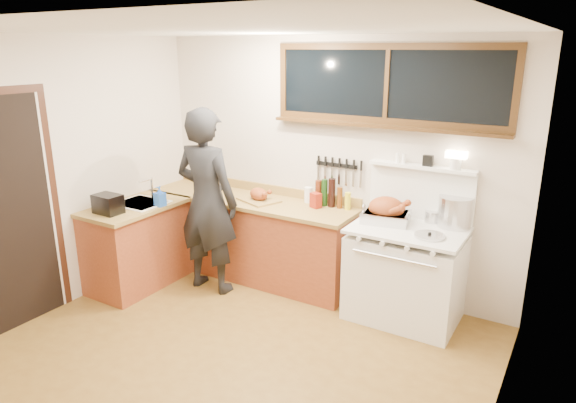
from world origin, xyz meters
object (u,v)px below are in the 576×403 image
Objects in this scene: vintage_stove at (406,271)px; roast_turkey at (387,212)px; man at (207,202)px; cutting_board at (259,196)px.

roast_turkey is (-0.24, 0.05, 0.53)m from vintage_stove.
man is at bearing -166.83° from vintage_stove.
vintage_stove is 0.83× the size of man.
vintage_stove reaches higher than cutting_board.
man reaches higher than vintage_stove.
man is 3.82× the size of cutting_board.
vintage_stove is at bearing 13.17° from man.
cutting_board is 1.05× the size of roast_turkey.
cutting_board is 1.42m from roast_turkey.
vintage_stove is 0.59m from roast_turkey.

